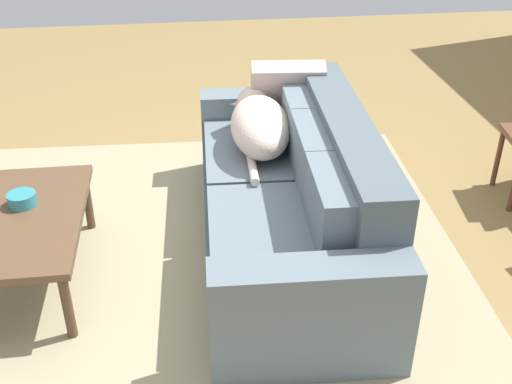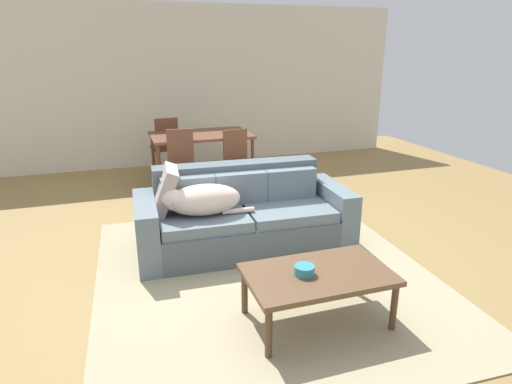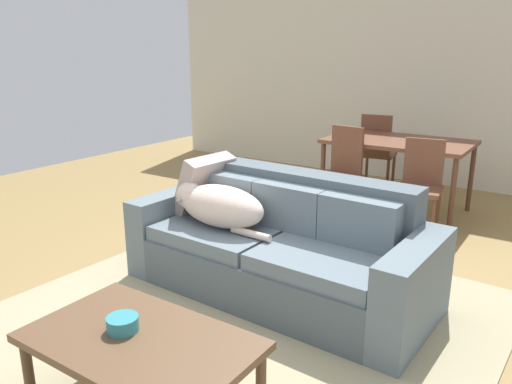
# 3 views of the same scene
# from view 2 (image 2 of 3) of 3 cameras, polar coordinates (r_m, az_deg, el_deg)

# --- Properties ---
(ground_plane) EXTENTS (10.00, 10.00, 0.00)m
(ground_plane) POSITION_cam_2_polar(r_m,az_deg,el_deg) (4.46, -0.66, -8.33)
(ground_plane) COLOR olive
(back_partition) EXTENTS (8.00, 0.12, 2.70)m
(back_partition) POSITION_cam_2_polar(r_m,az_deg,el_deg) (7.92, -9.78, 13.34)
(back_partition) COLOR beige
(back_partition) RESTS_ON ground
(area_rug) EXTENTS (3.11, 3.44, 0.01)m
(area_rug) POSITION_cam_2_polar(r_m,az_deg,el_deg) (4.11, 1.16, -10.74)
(area_rug) COLOR tan
(area_rug) RESTS_ON ground
(couch) EXTENTS (2.20, 0.99, 0.84)m
(couch) POSITION_cam_2_polar(r_m,az_deg,el_deg) (4.57, -1.69, -3.22)
(couch) COLOR #525F67
(couch) RESTS_ON ground
(dog_on_left_cushion) EXTENTS (0.88, 0.39, 0.30)m
(dog_on_left_cushion) POSITION_cam_2_polar(r_m,az_deg,el_deg) (4.25, -7.10, -1.01)
(dog_on_left_cushion) COLOR beige
(dog_on_left_cushion) RESTS_ON couch
(throw_pillow_by_left_arm) EXTENTS (0.33, 0.49, 0.48)m
(throw_pillow_by_left_arm) POSITION_cam_2_polar(r_m,az_deg,el_deg) (4.40, -11.78, 0.21)
(throw_pillow_by_left_arm) COLOR #B7A19B
(throw_pillow_by_left_arm) RESTS_ON couch
(coffee_table) EXTENTS (1.07, 0.65, 0.42)m
(coffee_table) POSITION_cam_2_polar(r_m,az_deg,el_deg) (3.34, 8.04, -10.94)
(coffee_table) COLOR brown
(coffee_table) RESTS_ON ground
(bowl_on_coffee_table) EXTENTS (0.15, 0.15, 0.07)m
(bowl_on_coffee_table) POSITION_cam_2_polar(r_m,az_deg,el_deg) (3.26, 6.29, -10.03)
(bowl_on_coffee_table) COLOR teal
(bowl_on_coffee_table) RESTS_ON coffee_table
(dining_table) EXTENTS (1.45, 0.92, 0.77)m
(dining_table) POSITION_cam_2_polar(r_m,az_deg,el_deg) (6.65, -7.16, 6.94)
(dining_table) COLOR brown
(dining_table) RESTS_ON ground
(dining_chair_near_left) EXTENTS (0.45, 0.45, 0.94)m
(dining_chair_near_left) POSITION_cam_2_polar(r_m,az_deg,el_deg) (6.08, -9.67, 3.92)
(dining_chair_near_left) COLOR brown
(dining_chair_near_left) RESTS_ON ground
(dining_chair_near_right) EXTENTS (0.45, 0.45, 0.89)m
(dining_chair_near_right) POSITION_cam_2_polar(r_m,az_deg,el_deg) (6.24, -2.29, 4.37)
(dining_chair_near_right) COLOR brown
(dining_chair_near_right) RESTS_ON ground
(dining_chair_far_left) EXTENTS (0.45, 0.45, 0.95)m
(dining_chair_far_left) POSITION_cam_2_polar(r_m,az_deg,el_deg) (7.19, -11.62, 6.10)
(dining_chair_far_left) COLOR brown
(dining_chair_far_left) RESTS_ON ground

